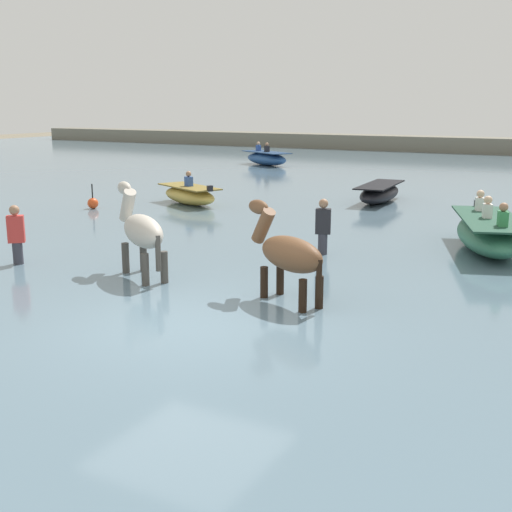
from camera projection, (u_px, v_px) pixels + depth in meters
The scene contains 11 objects.
ground_plane at pixel (189, 351), 9.72m from camera, with size 120.00×120.00×0.00m, color #756B56.
water_surface at pixel (394, 228), 18.21m from camera, with size 90.00×90.00×0.43m, color slate.
horse_lead_bay at pixel (288, 256), 10.53m from camera, with size 1.81×1.08×2.01m.
horse_trailing_pinto at pixel (142, 233), 12.06m from camera, with size 1.84×1.31×2.13m.
boat_distant_east at pixel (489, 234), 14.33m from camera, with size 2.37×3.79×1.21m.
boat_mid_outer at pixel (266, 158), 34.52m from camera, with size 3.42×2.64×1.17m.
boat_distant_west at pixel (380, 193), 21.50m from camera, with size 1.21×3.23×0.59m.
boat_mid_channel at pixel (189, 195), 21.05m from camera, with size 2.79×2.02×1.06m.
person_spectator_far at pixel (323, 234), 13.98m from camera, with size 0.37×0.29×1.63m.
person_onlooker_right at pixel (17, 243), 13.12m from camera, with size 0.37×0.36×1.63m.
channel_buoy at pixel (93, 203), 20.17m from camera, with size 0.33×0.33×0.76m.
Camera 1 is at (5.28, -7.54, 3.58)m, focal length 46.04 mm.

